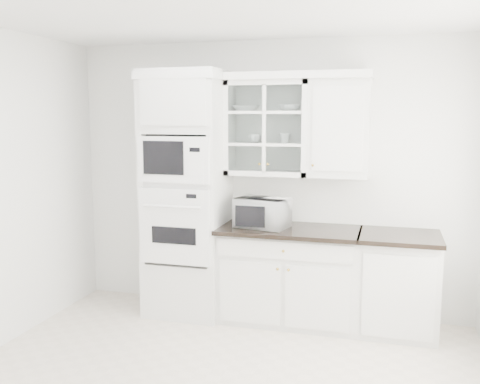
% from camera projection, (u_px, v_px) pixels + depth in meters
% --- Properties ---
extents(room_shell, '(4.00, 3.50, 2.70)m').
position_uv_depth(room_shell, '(230.00, 141.00, 4.04)').
color(room_shell, white).
rests_on(room_shell, ground).
extents(oven_column, '(0.76, 0.68, 2.40)m').
position_uv_depth(oven_column, '(187.00, 194.00, 5.26)').
color(oven_column, silver).
rests_on(oven_column, ground).
extents(base_cabinet_run, '(1.32, 0.67, 0.92)m').
position_uv_depth(base_cabinet_run, '(289.00, 274.00, 5.12)').
color(base_cabinet_run, silver).
rests_on(base_cabinet_run, ground).
extents(extra_base_cabinet, '(0.72, 0.67, 0.92)m').
position_uv_depth(extra_base_cabinet, '(398.00, 283.00, 4.85)').
color(extra_base_cabinet, silver).
rests_on(extra_base_cabinet, ground).
extents(upper_cabinet_glass, '(0.80, 0.33, 0.90)m').
position_uv_depth(upper_cabinet_glass, '(268.00, 128.00, 5.12)').
color(upper_cabinet_glass, silver).
rests_on(upper_cabinet_glass, room_shell).
extents(upper_cabinet_solid, '(0.55, 0.33, 0.90)m').
position_uv_depth(upper_cabinet_solid, '(339.00, 129.00, 4.94)').
color(upper_cabinet_solid, silver).
rests_on(upper_cabinet_solid, room_shell).
extents(crown_molding, '(2.14, 0.38, 0.07)m').
position_uv_depth(crown_molding, '(257.00, 77.00, 5.06)').
color(crown_molding, white).
rests_on(crown_molding, room_shell).
extents(countertop_microwave, '(0.55, 0.48, 0.28)m').
position_uv_depth(countertop_microwave, '(263.00, 212.00, 5.07)').
color(countertop_microwave, white).
rests_on(countertop_microwave, base_cabinet_run).
extents(bowl_a, '(0.29, 0.29, 0.06)m').
position_uv_depth(bowl_a, '(246.00, 108.00, 5.14)').
color(bowl_a, white).
rests_on(bowl_a, upper_cabinet_glass).
extents(bowl_b, '(0.21, 0.21, 0.06)m').
position_uv_depth(bowl_b, '(289.00, 108.00, 5.02)').
color(bowl_b, white).
rests_on(bowl_b, upper_cabinet_glass).
extents(cup_a, '(0.12, 0.12, 0.08)m').
position_uv_depth(cup_a, '(255.00, 138.00, 5.17)').
color(cup_a, white).
rests_on(cup_a, upper_cabinet_glass).
extents(cup_b, '(0.11, 0.11, 0.09)m').
position_uv_depth(cup_b, '(285.00, 138.00, 5.10)').
color(cup_b, white).
rests_on(cup_b, upper_cabinet_glass).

